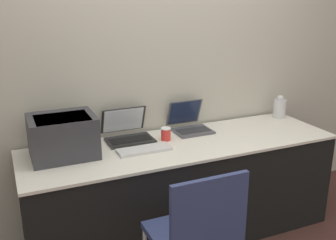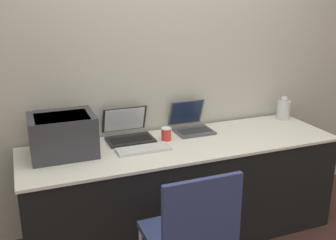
{
  "view_description": "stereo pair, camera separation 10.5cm",
  "coord_description": "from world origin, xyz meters",
  "views": [
    {
      "loc": [
        -1.19,
        -2.1,
        1.8
      ],
      "look_at": [
        -0.1,
        0.37,
        0.94
      ],
      "focal_mm": 42.0,
      "sensor_mm": 36.0,
      "label": 1
    },
    {
      "loc": [
        -1.09,
        -2.14,
        1.8
      ],
      "look_at": [
        -0.1,
        0.37,
        0.94
      ],
      "focal_mm": 42.0,
      "sensor_mm": 36.0,
      "label": 2
    }
  ],
  "objects": [
    {
      "name": "external_keyboard",
      "position": [
        -0.32,
        0.3,
        0.77
      ],
      "size": [
        0.38,
        0.14,
        0.02
      ],
      "color": "silver",
      "rests_on": "table"
    },
    {
      "name": "laptop_left",
      "position": [
        -0.35,
        0.58,
        0.81
      ],
      "size": [
        0.34,
        0.31,
        0.23
      ],
      "color": "black",
      "rests_on": "table"
    },
    {
      "name": "coffee_cup",
      "position": [
        -0.09,
        0.44,
        0.81
      ],
      "size": [
        0.08,
        0.08,
        0.1
      ],
      "color": "red",
      "rests_on": "table"
    },
    {
      "name": "laptop_right",
      "position": [
        0.17,
        0.58,
        0.81
      ],
      "size": [
        0.29,
        0.31,
        0.23
      ],
      "color": "#4C4C51",
      "rests_on": "table"
    },
    {
      "name": "printer",
      "position": [
        -0.84,
        0.44,
        0.91
      ],
      "size": [
        0.43,
        0.35,
        0.28
      ],
      "color": "#333338",
      "rests_on": "table"
    },
    {
      "name": "chair",
      "position": [
        -0.29,
        -0.44,
        0.55
      ],
      "size": [
        0.44,
        0.46,
        0.94
      ],
      "color": "navy",
      "rests_on": "ground_plane"
    },
    {
      "name": "table",
      "position": [
        0.0,
        0.34,
        0.38
      ],
      "size": [
        2.34,
        0.7,
        0.76
      ],
      "color": "black",
      "rests_on": "ground_plane"
    },
    {
      "name": "metal_pitcher",
      "position": [
        1.06,
        0.56,
        0.85
      ],
      "size": [
        0.11,
        0.11,
        0.21
      ],
      "color": "silver",
      "rests_on": "table"
    },
    {
      "name": "wall_back",
      "position": [
        0.0,
        0.74,
        1.3
      ],
      "size": [
        8.0,
        0.05,
        2.6
      ],
      "color": "#B7B2A3",
      "rests_on": "ground_plane"
    }
  ]
}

